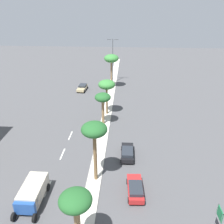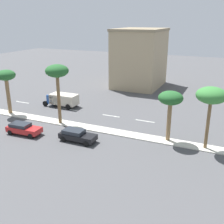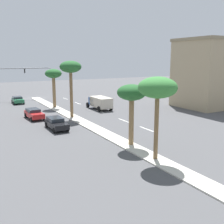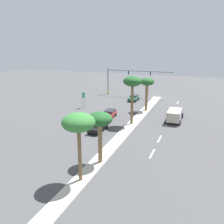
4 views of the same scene
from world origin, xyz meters
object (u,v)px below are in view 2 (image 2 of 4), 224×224
(palm_tree_outboard, at_px, (211,96))
(commercial_building, at_px, (140,58))
(palm_tree_center, at_px, (57,73))
(sedan_red_trailing, at_px, (23,128))
(box_truck, at_px, (62,99))
(palm_tree_left, at_px, (6,78))
(sedan_black_mid, at_px, (77,135))
(palm_tree_mid, at_px, (171,100))

(palm_tree_outboard, bearing_deg, commercial_building, -147.07)
(palm_tree_center, xyz_separation_m, sedan_red_trailing, (4.95, -2.13, -6.32))
(sedan_red_trailing, distance_m, box_truck, 11.82)
(palm_tree_outboard, relative_size, sedan_red_trailing, 1.56)
(commercial_building, xyz_separation_m, box_truck, (18.94, -7.03, -4.76))
(sedan_red_trailing, bearing_deg, commercial_building, 170.86)
(palm_tree_left, height_order, palm_tree_outboard, palm_tree_outboard)
(commercial_building, xyz_separation_m, sedan_red_trailing, (30.56, -4.92, -5.23))
(palm_tree_center, xyz_separation_m, sedan_black_mid, (3.97, 5.10, -6.33))
(palm_tree_left, height_order, sedan_red_trailing, palm_tree_left)
(palm_tree_mid, height_order, sedan_red_trailing, palm_tree_mid)
(palm_tree_center, distance_m, sedan_red_trailing, 8.31)
(sedan_red_trailing, relative_size, sedan_black_mid, 1.01)
(commercial_building, relative_size, sedan_red_trailing, 2.66)
(palm_tree_outboard, relative_size, box_truck, 1.22)
(palm_tree_center, bearing_deg, commercial_building, 173.78)
(palm_tree_mid, xyz_separation_m, box_truck, (-6.14, -19.18, -3.86))
(palm_tree_center, bearing_deg, sedan_black_mid, 52.09)
(palm_tree_mid, xyz_separation_m, palm_tree_outboard, (0.33, 4.31, 1.00))
(commercial_building, xyz_separation_m, palm_tree_outboard, (25.41, 16.46, 0.10))
(palm_tree_outboard, distance_m, box_truck, 24.85)
(commercial_building, height_order, palm_tree_left, commercial_building)
(box_truck, bearing_deg, sedan_black_mid, 41.28)
(palm_tree_outboard, bearing_deg, sedan_red_trailing, -76.45)
(palm_tree_center, height_order, sedan_red_trailing, palm_tree_center)
(palm_tree_center, bearing_deg, palm_tree_outboard, 90.60)
(palm_tree_mid, xyz_separation_m, sedan_red_trailing, (5.49, -17.07, -4.33))
(palm_tree_center, relative_size, palm_tree_outboard, 1.16)
(palm_tree_mid, relative_size, palm_tree_outboard, 0.86)
(commercial_building, relative_size, palm_tree_mid, 2.00)
(palm_tree_mid, height_order, box_truck, palm_tree_mid)
(sedan_black_mid, relative_size, box_truck, 0.77)
(palm_tree_outboard, bearing_deg, palm_tree_mid, -94.43)
(palm_tree_center, height_order, box_truck, palm_tree_center)
(commercial_building, xyz_separation_m, palm_tree_center, (25.61, -2.79, 1.09))
(palm_tree_outboard, xyz_separation_m, sedan_red_trailing, (5.15, -21.38, -5.33))
(palm_tree_left, xyz_separation_m, palm_tree_outboard, (0.16, 28.64, 0.47))
(palm_tree_left, height_order, box_truck, palm_tree_left)
(sedan_red_trailing, height_order, sedan_black_mid, same)
(commercial_building, relative_size, palm_tree_center, 1.48)
(sedan_black_mid, bearing_deg, palm_tree_outboard, 106.43)
(palm_tree_center, bearing_deg, box_truck, -147.54)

